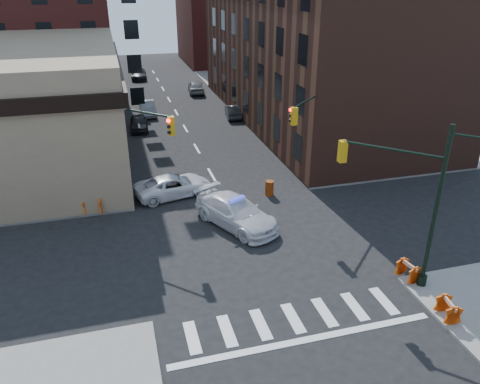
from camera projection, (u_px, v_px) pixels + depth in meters
ground at (249, 241)px, 26.50m from camera, size 140.00×140.00×0.00m
sidewalk_ne at (347, 90)px, 60.61m from camera, size 34.00×54.50×0.15m
commercial_row_ne at (311, 49)px, 46.31m from camera, size 14.00×34.00×14.00m
filler_nw at (40, 14)px, 73.33m from camera, size 20.00×18.00×16.00m
filler_ne at (231, 25)px, 77.95m from camera, size 16.00×16.00×12.00m
signal_pole_se at (412, 196)px, 21.19m from camera, size 5.40×5.27×8.00m
signal_pole_nw at (131, 147)px, 27.90m from camera, size 3.58×3.67×8.00m
signal_pole_ne at (312, 131)px, 30.74m from camera, size 3.67×3.58×8.00m
tree_ne_near at (248, 80)px, 49.52m from camera, size 3.00×3.00×4.85m
tree_ne_far at (229, 67)px, 56.50m from camera, size 3.00×3.00×4.85m
police_car at (236, 212)px, 27.83m from camera, size 4.80×6.36×1.71m
pickup at (174, 186)px, 31.66m from camera, size 5.58×3.44×1.44m
parked_car_wnear at (139, 123)px, 45.02m from camera, size 1.84×4.17×1.40m
parked_car_wfar at (147, 108)px, 49.75m from camera, size 1.58×4.47×1.47m
parked_car_wdeep at (139, 74)px, 66.78m from camera, size 2.45×5.33×1.51m
parked_car_enear at (233, 111)px, 48.95m from camera, size 1.93×4.20×1.34m
parked_car_efar at (196, 87)px, 58.96m from camera, size 2.37×4.84×1.59m
pedestrian_a at (94, 185)px, 31.03m from camera, size 0.76×0.76×1.78m
pedestrian_b at (25, 193)px, 30.14m from camera, size 0.82×0.68×1.54m
pedestrian_c at (28, 185)px, 30.72m from camera, size 1.26×0.93×1.99m
barrel_road at (269, 188)px, 31.81m from camera, size 0.66×0.66×1.03m
barrel_bank at (151, 190)px, 31.53m from camera, size 0.64×0.64×0.97m
barricade_se_a at (408, 271)px, 22.83m from camera, size 0.76×1.25×0.88m
barricade_se_b at (448, 309)px, 20.22m from camera, size 0.76×1.24×0.87m
barricade_nw_a at (93, 205)px, 29.15m from camera, size 1.40×0.88×0.98m
barricade_nw_b at (37, 207)px, 29.08m from camera, size 1.20×0.67×0.87m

